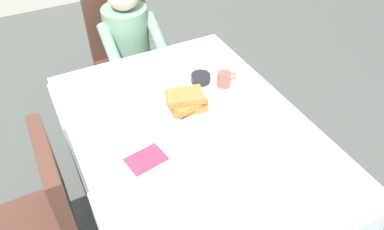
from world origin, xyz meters
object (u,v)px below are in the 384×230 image
Objects in this scene: chair_left_side at (42,215)px; knife_right_of_plate at (221,102)px; diner_person at (130,43)px; fork_left_of_plate at (154,124)px; dining_table_main at (192,141)px; bowl_butter at (201,78)px; spoon_near_edge at (214,157)px; plate_breakfast at (187,109)px; syrup_pitcher at (120,100)px; breakfast_stack at (187,101)px; chair_diner at (124,50)px; cup_coffee at (224,79)px.

chair_left_side is 4.65× the size of knife_right_of_plate.
diner_person reaches higher than fork_left_of_plate.
chair_left_side is at bearing 180.00° from dining_table_main.
dining_table_main is at bearing -124.50° from fork_left_of_plate.
bowl_butter is 0.61× the size of fork_left_of_plate.
chair_left_side is 1.03m from knife_right_of_plate.
chair_left_side reaches higher than knife_right_of_plate.
bowl_butter is 0.58m from spoon_near_edge.
diner_person is 1.20× the size of chair_left_side.
syrup_pitcher reaches higher than plate_breakfast.
chair_left_side is 0.86m from breakfast_stack.
chair_left_side is at bearing 159.18° from spoon_near_edge.
spoon_near_edge is at bearing -95.51° from breakfast_stack.
chair_left_side is 3.32× the size of plate_breakfast.
breakfast_stack is (-0.00, -1.04, 0.28)m from chair_diner.
chair_diner is at bearing 106.57° from cup_coffee.
syrup_pitcher is (-0.29, 0.19, 0.03)m from plate_breakfast.
chair_left_side is 1.07m from bowl_butter.
cup_coffee is at bearing -9.37° from syrup_pitcher.
fork_left_of_plate and spoon_near_edge have the same top height.
fork_left_of_plate is (-0.19, -0.90, 0.07)m from diner_person.
syrup_pitcher reaches higher than spoon_near_edge.
dining_table_main is 0.23m from spoon_near_edge.
spoon_near_edge is at bearing -89.95° from dining_table_main.
diner_person is 0.76m from syrup_pitcher.
fork_left_of_plate is at bearing -173.99° from plate_breakfast.
breakfast_stack is 0.30m from cup_coffee.
spoon_near_edge is at bearing -125.47° from cup_coffee.
plate_breakfast reaches higher than dining_table_main.
fork_left_of_plate is 0.90× the size of knife_right_of_plate.
knife_right_of_plate is at bearing -4.95° from breakfast_stack.
dining_table_main is 1.64× the size of chair_left_side.
bowl_butter reaches higher than plate_breakfast.
breakfast_stack is (-0.00, -0.88, 0.14)m from diner_person.
bowl_butter is 0.73× the size of spoon_near_edge.
chair_left_side reaches higher than dining_table_main.
chair_diner is 0.21m from diner_person.
diner_person is 0.90m from breakfast_stack.
chair_left_side is at bearing 55.43° from chair_diner.
cup_coffee is (0.28, 0.10, 0.03)m from plate_breakfast.
spoon_near_edge is at bearing -64.74° from syrup_pitcher.
cup_coffee is 1.03× the size of bowl_butter.
bowl_butter is at bearing 136.27° from cup_coffee.
knife_right_of_plate reaches higher than dining_table_main.
breakfast_stack is at bearing -83.19° from fork_left_of_plate.
plate_breakfast is at bearing 42.84° from breakfast_stack.
chair_left_side reaches higher than bowl_butter.
diner_person reaches higher than chair_left_side.
syrup_pitcher is 0.59m from spoon_near_edge.
spoon_near_edge is (-0.04, -1.38, 0.21)m from chair_diner.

